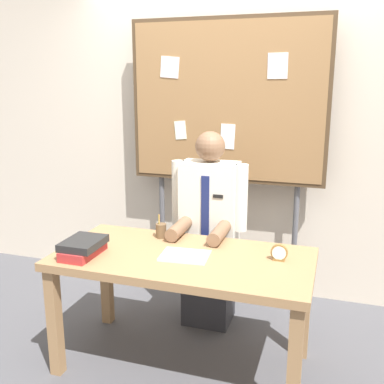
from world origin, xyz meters
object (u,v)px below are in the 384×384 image
(desk, at_px, (183,270))
(bulletin_board, at_px, (227,105))
(book_stack, at_px, (83,247))
(open_notebook, at_px, (185,256))
(person, at_px, (209,237))
(pen_holder, at_px, (161,230))
(desk_clock, at_px, (279,253))

(desk, relative_size, bulletin_board, 0.69)
(book_stack, relative_size, open_notebook, 1.05)
(book_stack, bearing_deg, person, 53.26)
(bulletin_board, height_order, open_notebook, bulletin_board)
(person, relative_size, pen_holder, 8.90)
(book_stack, xyz_separation_m, desk_clock, (1.12, 0.28, -0.01))
(person, relative_size, book_stack, 4.82)
(desk_clock, bearing_deg, person, 139.72)
(pen_holder, bearing_deg, desk_clock, -10.96)
(bulletin_board, xyz_separation_m, book_stack, (-0.57, -1.23, -0.78))
(pen_holder, bearing_deg, open_notebook, -46.15)
(bulletin_board, relative_size, desk_clock, 22.62)
(desk, height_order, person, person)
(open_notebook, bearing_deg, bulletin_board, 90.97)
(open_notebook, relative_size, pen_holder, 1.76)
(book_stack, bearing_deg, desk, 18.51)
(desk, relative_size, pen_holder, 9.62)
(open_notebook, distance_m, desk_clock, 0.55)
(open_notebook, bearing_deg, desk, 131.70)
(bulletin_board, xyz_separation_m, desk_clock, (0.56, -0.94, -0.79))
(bulletin_board, bearing_deg, person, -89.98)
(open_notebook, distance_m, pen_holder, 0.38)
(desk, xyz_separation_m, person, (0.00, 0.57, 0.02))
(desk_clock, bearing_deg, desk, -170.28)
(desk, height_order, open_notebook, open_notebook)
(book_stack, distance_m, pen_holder, 0.55)
(bulletin_board, distance_m, book_stack, 1.56)
(desk, xyz_separation_m, desk_clock, (0.56, 0.10, 0.14))
(desk, distance_m, desk_clock, 0.58)
(desk, height_order, pen_holder, pen_holder)
(bulletin_board, relative_size, open_notebook, 7.88)
(person, distance_m, open_notebook, 0.59)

